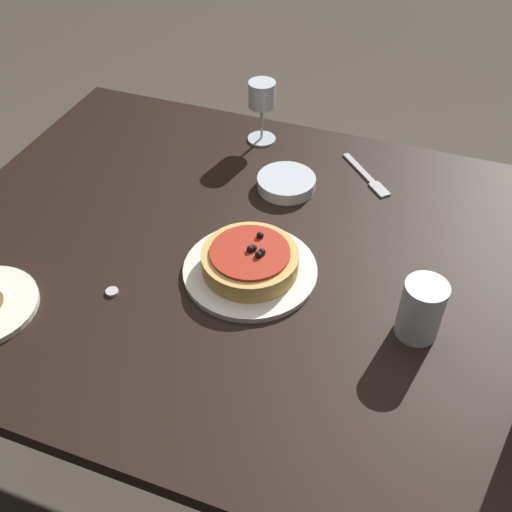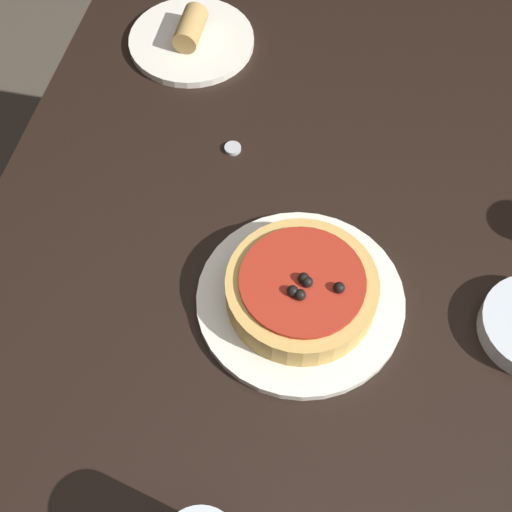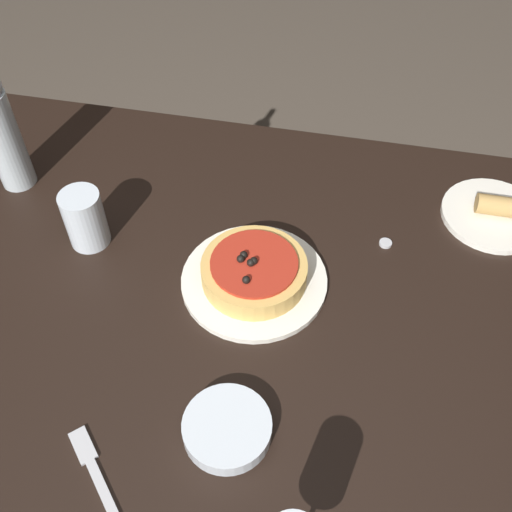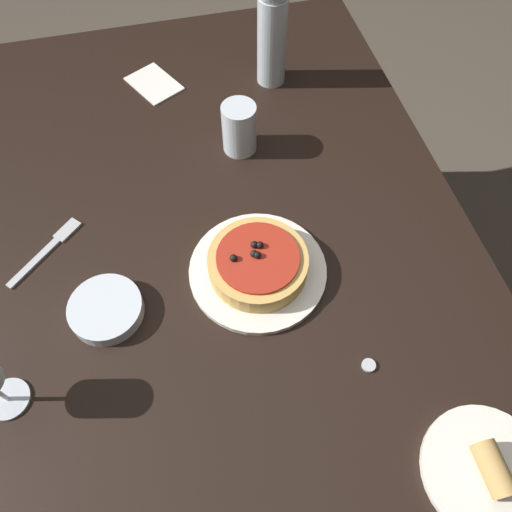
{
  "view_description": "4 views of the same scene",
  "coord_description": "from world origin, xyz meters",
  "px_view_note": "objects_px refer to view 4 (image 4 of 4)",
  "views": [
    {
      "loc": [
        0.21,
        -0.83,
        1.54
      ],
      "look_at": [
        -0.06,
        -0.08,
        0.8
      ],
      "focal_mm": 42.0,
      "sensor_mm": 36.0,
      "label": 1
    },
    {
      "loc": [
        0.35,
        -0.02,
        1.51
      ],
      "look_at": [
        -0.08,
        -0.11,
        0.81
      ],
      "focal_mm": 50.0,
      "sensor_mm": 36.0,
      "label": 2
    },
    {
      "loc": [
        -0.22,
        0.59,
        1.56
      ],
      "look_at": [
        -0.08,
        -0.07,
        0.77
      ],
      "focal_mm": 42.0,
      "sensor_mm": 36.0,
      "label": 3
    },
    {
      "loc": [
        -0.54,
        0.06,
        1.54
      ],
      "look_at": [
        -0.09,
        -0.05,
        0.78
      ],
      "focal_mm": 35.0,
      "sensor_mm": 36.0,
      "label": 4
    }
  ],
  "objects_px": {
    "side_plate": "(488,471)",
    "bottle_cap": "(369,365)",
    "dining_table": "(224,263)",
    "pizza": "(258,263)",
    "side_bowl": "(106,309)",
    "dinner_plate": "(258,271)",
    "wine_bottle": "(272,28)",
    "water_cup": "(239,128)",
    "fork": "(49,248)"
  },
  "relations": [
    {
      "from": "side_bowl",
      "to": "side_plate",
      "type": "bearing_deg",
      "value": -127.01
    },
    {
      "from": "pizza",
      "to": "bottle_cap",
      "type": "relative_size",
      "value": 7.78
    },
    {
      "from": "pizza",
      "to": "side_bowl",
      "type": "distance_m",
      "value": 0.29
    },
    {
      "from": "dining_table",
      "to": "side_plate",
      "type": "xyz_separation_m",
      "value": [
        -0.51,
        -0.31,
        0.08
      ]
    },
    {
      "from": "dining_table",
      "to": "side_plate",
      "type": "distance_m",
      "value": 0.6
    },
    {
      "from": "side_plate",
      "to": "bottle_cap",
      "type": "xyz_separation_m",
      "value": [
        0.2,
        0.12,
        -0.01
      ]
    },
    {
      "from": "water_cup",
      "to": "bottle_cap",
      "type": "height_order",
      "value": "water_cup"
    },
    {
      "from": "wine_bottle",
      "to": "dining_table",
      "type": "bearing_deg",
      "value": 154.35
    },
    {
      "from": "wine_bottle",
      "to": "side_plate",
      "type": "xyz_separation_m",
      "value": [
        -0.96,
        -0.09,
        -0.13
      ]
    },
    {
      "from": "pizza",
      "to": "wine_bottle",
      "type": "xyz_separation_m",
      "value": [
        0.53,
        -0.16,
        0.11
      ]
    },
    {
      "from": "pizza",
      "to": "bottle_cap",
      "type": "bearing_deg",
      "value": -148.04
    },
    {
      "from": "dinner_plate",
      "to": "side_plate",
      "type": "xyz_separation_m",
      "value": [
        -0.43,
        -0.26,
        0.01
      ]
    },
    {
      "from": "dining_table",
      "to": "wine_bottle",
      "type": "relative_size",
      "value": 4.73
    },
    {
      "from": "side_bowl",
      "to": "wine_bottle",
      "type": "bearing_deg",
      "value": -39.06
    },
    {
      "from": "fork",
      "to": "bottle_cap",
      "type": "distance_m",
      "value": 0.64
    },
    {
      "from": "dining_table",
      "to": "bottle_cap",
      "type": "distance_m",
      "value": 0.37
    },
    {
      "from": "pizza",
      "to": "bottle_cap",
      "type": "distance_m",
      "value": 0.27
    },
    {
      "from": "pizza",
      "to": "fork",
      "type": "xyz_separation_m",
      "value": [
        0.15,
        0.39,
        -0.03
      ]
    },
    {
      "from": "dinner_plate",
      "to": "side_plate",
      "type": "height_order",
      "value": "side_plate"
    },
    {
      "from": "dining_table",
      "to": "dinner_plate",
      "type": "relative_size",
      "value": 5.82
    },
    {
      "from": "dinner_plate",
      "to": "side_plate",
      "type": "distance_m",
      "value": 0.5
    },
    {
      "from": "dinner_plate",
      "to": "fork",
      "type": "relative_size",
      "value": 1.79
    },
    {
      "from": "pizza",
      "to": "water_cup",
      "type": "distance_m",
      "value": 0.33
    },
    {
      "from": "dinner_plate",
      "to": "pizza",
      "type": "height_order",
      "value": "pizza"
    },
    {
      "from": "dining_table",
      "to": "bottle_cap",
      "type": "height_order",
      "value": "bottle_cap"
    },
    {
      "from": "dining_table",
      "to": "water_cup",
      "type": "relative_size",
      "value": 13.23
    },
    {
      "from": "dining_table",
      "to": "wine_bottle",
      "type": "distance_m",
      "value": 0.55
    },
    {
      "from": "water_cup",
      "to": "side_bowl",
      "type": "bearing_deg",
      "value": 136.86
    },
    {
      "from": "side_plate",
      "to": "bottle_cap",
      "type": "bearing_deg",
      "value": 29.75
    },
    {
      "from": "pizza",
      "to": "bottle_cap",
      "type": "xyz_separation_m",
      "value": [
        -0.22,
        -0.14,
        -0.03
      ]
    },
    {
      "from": "wine_bottle",
      "to": "side_bowl",
      "type": "distance_m",
      "value": 0.72
    },
    {
      "from": "dining_table",
      "to": "side_plate",
      "type": "height_order",
      "value": "side_plate"
    },
    {
      "from": "dining_table",
      "to": "fork",
      "type": "relative_size",
      "value": 10.4
    },
    {
      "from": "side_plate",
      "to": "dinner_plate",
      "type": "bearing_deg",
      "value": 30.93
    },
    {
      "from": "dinner_plate",
      "to": "bottle_cap",
      "type": "distance_m",
      "value": 0.26
    },
    {
      "from": "dining_table",
      "to": "side_bowl",
      "type": "height_order",
      "value": "side_bowl"
    },
    {
      "from": "wine_bottle",
      "to": "bottle_cap",
      "type": "bearing_deg",
      "value": 178.26
    },
    {
      "from": "pizza",
      "to": "wine_bottle",
      "type": "height_order",
      "value": "wine_bottle"
    },
    {
      "from": "wine_bottle",
      "to": "side_bowl",
      "type": "bearing_deg",
      "value": 140.94
    },
    {
      "from": "dining_table",
      "to": "water_cup",
      "type": "bearing_deg",
      "value": -20.58
    },
    {
      "from": "dining_table",
      "to": "water_cup",
      "type": "xyz_separation_m",
      "value": [
        0.24,
        -0.09,
        0.13
      ]
    },
    {
      "from": "fork",
      "to": "dining_table",
      "type": "bearing_deg",
      "value": -54.98
    },
    {
      "from": "dinner_plate",
      "to": "pizza",
      "type": "distance_m",
      "value": 0.03
    },
    {
      "from": "bottle_cap",
      "to": "wine_bottle",
      "type": "bearing_deg",
      "value": -1.74
    },
    {
      "from": "pizza",
      "to": "side_bowl",
      "type": "height_order",
      "value": "pizza"
    },
    {
      "from": "side_bowl",
      "to": "bottle_cap",
      "type": "relative_size",
      "value": 5.53
    },
    {
      "from": "dining_table",
      "to": "pizza",
      "type": "xyz_separation_m",
      "value": [
        -0.08,
        -0.05,
        0.11
      ]
    },
    {
      "from": "water_cup",
      "to": "fork",
      "type": "distance_m",
      "value": 0.46
    },
    {
      "from": "dining_table",
      "to": "wine_bottle",
      "type": "height_order",
      "value": "wine_bottle"
    },
    {
      "from": "wine_bottle",
      "to": "fork",
      "type": "distance_m",
      "value": 0.68
    }
  ]
}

